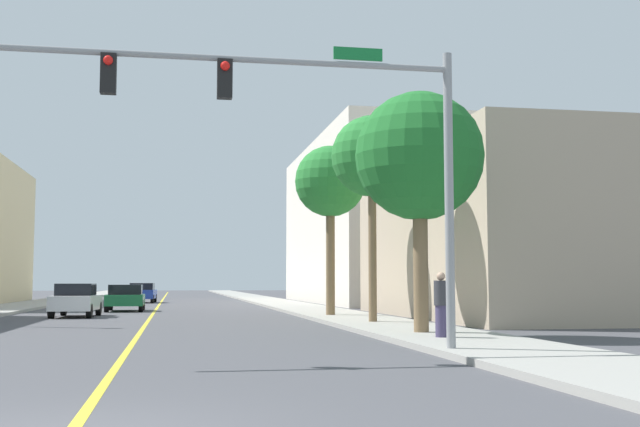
{
  "coord_description": "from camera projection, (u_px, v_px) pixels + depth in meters",
  "views": [
    {
      "loc": [
        1.06,
        -8.43,
        1.59
      ],
      "look_at": [
        4.97,
        12.99,
        3.47
      ],
      "focal_mm": 44.45,
      "sensor_mm": 36.0,
      "label": 1
    }
  ],
  "objects": [
    {
      "name": "ground",
      "position": [
        157.0,
        307.0,
        49.1
      ],
      "size": [
        192.0,
        192.0,
        0.0
      ],
      "primitive_type": "plane",
      "color": "#47474C"
    },
    {
      "name": "sidewalk_left",
      "position": [
        16.0,
        307.0,
        47.61
      ],
      "size": [
        3.49,
        168.0,
        0.15
      ],
      "primitive_type": "cube",
      "color": "#9E9B93",
      "rests_on": "ground"
    },
    {
      "name": "sidewalk_right",
      "position": [
        290.0,
        305.0,
        50.6
      ],
      "size": [
        3.49,
        168.0,
        0.15
      ],
      "primitive_type": "cube",
      "color": "#9E9B93",
      "rests_on": "ground"
    },
    {
      "name": "lane_marking_center",
      "position": [
        157.0,
        307.0,
        49.1
      ],
      "size": [
        0.16,
        144.0,
        0.01
      ],
      "primitive_type": "cube",
      "color": "yellow",
      "rests_on": "ground"
    },
    {
      "name": "building_right_near",
      "position": [
        584.0,
        235.0,
        36.97
      ],
      "size": [
        17.14,
        18.46,
        7.49
      ],
      "primitive_type": "cube",
      "color": "tan",
      "rests_on": "ground"
    },
    {
      "name": "building_right_far",
      "position": [
        419.0,
        224.0,
        62.5
      ],
      "size": [
        17.4,
        27.3,
        12.29
      ],
      "primitive_type": "cube",
      "color": "silver",
      "rests_on": "ground"
    },
    {
      "name": "traffic_signal_mast",
      "position": [
        309.0,
        123.0,
        17.05
      ],
      "size": [
        10.37,
        0.36,
        6.57
      ],
      "color": "gray",
      "rests_on": "sidewalk_right"
    },
    {
      "name": "palm_near",
      "position": [
        419.0,
        158.0,
        23.15
      ],
      "size": [
        3.78,
        3.78,
        7.0
      ],
      "color": "brown",
      "rests_on": "sidewalk_right"
    },
    {
      "name": "palm_mid",
      "position": [
        372.0,
        158.0,
        29.21
      ],
      "size": [
        3.01,
        3.01,
        7.57
      ],
      "color": "brown",
      "rests_on": "sidewalk_right"
    },
    {
      "name": "palm_far",
      "position": [
        330.0,
        183.0,
        35.08
      ],
      "size": [
        3.16,
        3.16,
        7.47
      ],
      "color": "brown",
      "rests_on": "sidewalk_right"
    },
    {
      "name": "car_white",
      "position": [
        76.0,
        300.0,
        35.79
      ],
      "size": [
        1.96,
        4.18,
        1.51
      ],
      "rotation": [
        0.0,
        0.0,
        -0.04
      ],
      "color": "white",
      "rests_on": "ground"
    },
    {
      "name": "car_green",
      "position": [
        126.0,
        297.0,
        42.81
      ],
      "size": [
        1.99,
        4.07,
        1.43
      ],
      "rotation": [
        0.0,
        0.0,
        0.01
      ],
      "color": "#196638",
      "rests_on": "ground"
    },
    {
      "name": "car_blue",
      "position": [
        142.0,
        292.0,
        59.8
      ],
      "size": [
        2.11,
        3.98,
        1.49
      ],
      "rotation": [
        0.0,
        0.0,
        -0.05
      ],
      "color": "#1E389E",
      "rests_on": "ground"
    },
    {
      "name": "pedestrian",
      "position": [
        441.0,
        305.0,
        20.69
      ],
      "size": [
        0.38,
        0.38,
        1.7
      ],
      "rotation": [
        0.0,
        0.0,
        0.12
      ],
      "color": "#3F3859",
      "rests_on": "sidewalk_right"
    }
  ]
}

